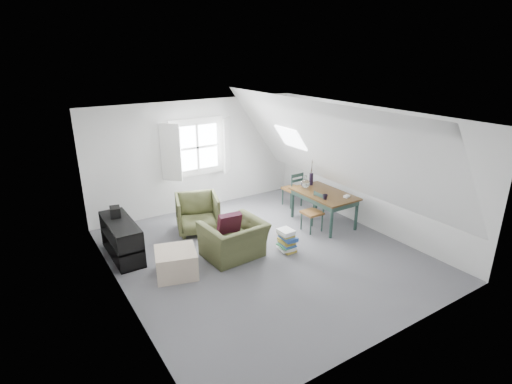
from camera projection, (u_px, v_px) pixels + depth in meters
floor at (264, 254)px, 7.31m from camera, size 5.50×5.50×0.00m
ceiling at (265, 117)px, 6.46m from camera, size 5.50×5.50×0.00m
wall_back at (197, 156)px, 9.06m from camera, size 5.00×0.00×5.00m
wall_front at (394, 255)px, 4.71m from camera, size 5.00×0.00×5.00m
wall_left at (117, 221)px, 5.62m from camera, size 0.00×5.50×5.50m
wall_right at (366, 168)px, 8.16m from camera, size 0.00×5.50×5.50m
slope_left at (178, 175)px, 5.92m from camera, size 3.19×5.50×4.48m
slope_right at (333, 148)px, 7.50m from camera, size 3.19×5.50×4.48m
dormer_window at (198, 148)px, 8.94m from camera, size 1.71×0.35×1.30m
skylight at (291, 138)px, 8.53m from camera, size 0.35×0.75×0.47m
armchair_near at (234, 256)px, 7.22m from camera, size 1.09×0.96×0.67m
armchair_far at (198, 231)px, 8.24m from camera, size 1.04×1.06×0.77m
throw_pillow at (229, 224)px, 7.14m from camera, size 0.44×0.28×0.43m
ottoman at (176, 262)px, 6.58m from camera, size 0.81×0.81×0.44m
dining_table at (324, 197)px, 8.39m from camera, size 0.83×1.39×0.69m
demijohn at (305, 183)px, 8.60m from camera, size 0.20×0.20×0.28m
vase_twigs at (311, 178)px, 8.80m from camera, size 0.09×0.10×0.67m
cup at (325, 199)px, 8.00m from camera, size 0.14×0.14×0.10m
paper_box at (347, 196)px, 8.10m from camera, size 0.14×0.11×0.04m
dining_chair_far at (293, 188)px, 9.40m from camera, size 0.39×0.39×0.84m
dining_chair_near at (313, 212)px, 8.13m from camera, size 0.37×0.37×0.79m
media_shelf at (123, 241)px, 7.12m from camera, size 0.44×1.32×0.68m
electronics_box at (115, 212)px, 7.20m from camera, size 0.22×0.27×0.19m
magazine_stack at (287, 241)px, 7.34m from camera, size 0.32×0.38×0.42m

